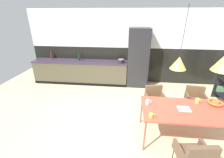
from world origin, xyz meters
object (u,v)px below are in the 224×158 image
at_px(bottle_wine_green, 79,57).
at_px(armchair_facing_counter, 195,97).
at_px(mug_dark_espresso, 151,116).
at_px(mug_glass_clear, 148,102).
at_px(pendant_lamp_over_table_near, 179,63).
at_px(mug_tall_blue, 198,101).
at_px(refrigerator_column, 138,58).
at_px(cooking_pot, 121,61).
at_px(dining_table, 189,111).
at_px(open_book, 184,109).
at_px(armchair_head_of_table, 155,97).
at_px(armchair_corner_seat, 196,155).
at_px(fruit_bowl, 215,102).
at_px(bottle_vinegar_dark, 52,55).

bearing_deg(bottle_wine_green, armchair_facing_counter, -25.91).
relative_size(mug_dark_espresso, mug_glass_clear, 0.98).
xyz_separation_m(mug_dark_espresso, pendant_lamp_over_table_near, (0.43, 0.32, 0.93)).
height_order(mug_tall_blue, mug_glass_clear, mug_glass_clear).
relative_size(refrigerator_column, cooking_pot, 10.14).
relative_size(refrigerator_column, pendant_lamp_over_table_near, 1.98).
relative_size(dining_table, mug_dark_espresso, 15.62).
xyz_separation_m(open_book, bottle_wine_green, (-3.04, 2.76, 0.25)).
xyz_separation_m(armchair_head_of_table, mug_tall_blue, (0.79, -0.63, 0.31)).
height_order(armchair_facing_counter, armchair_head_of_table, armchair_head_of_table).
distance_m(armchair_corner_seat, bottle_wine_green, 4.74).
bearing_deg(armchair_corner_seat, armchair_facing_counter, 62.18).
height_order(fruit_bowl, mug_tall_blue, mug_tall_blue).
bearing_deg(open_book, pendant_lamp_over_table_near, -174.99).
xyz_separation_m(armchair_corner_seat, open_book, (0.07, 0.91, 0.24)).
bearing_deg(armchair_head_of_table, armchair_corner_seat, 90.53).
distance_m(mug_dark_espresso, mug_glass_clear, 0.46).
distance_m(refrigerator_column, pendant_lamp_over_table_near, 2.83).
bearing_deg(armchair_head_of_table, dining_table, 109.26).
bearing_deg(armchair_facing_counter, refrigerator_column, -43.10).
xyz_separation_m(open_book, pendant_lamp_over_table_near, (-0.27, -0.02, 0.97)).
height_order(dining_table, armchair_head_of_table, armchair_head_of_table).
height_order(armchair_facing_counter, pendant_lamp_over_table_near, pendant_lamp_over_table_near).
bearing_deg(refrigerator_column, dining_table, -71.21).
bearing_deg(mug_glass_clear, open_book, -9.02).
height_order(fruit_bowl, open_book, fruit_bowl).
xyz_separation_m(armchair_head_of_table, fruit_bowl, (1.13, -0.65, 0.30)).
bearing_deg(pendant_lamp_over_table_near, fruit_bowl, 15.93).
bearing_deg(refrigerator_column, armchair_facing_counter, -49.54).
relative_size(dining_table, pendant_lamp_over_table_near, 1.76).
height_order(mug_dark_espresso, bottle_vinegar_dark, bottle_vinegar_dark).
bearing_deg(open_book, fruit_bowl, 19.89).
distance_m(armchair_head_of_table, fruit_bowl, 1.34).
distance_m(armchair_facing_counter, bottle_wine_green, 4.12).
relative_size(mug_tall_blue, cooking_pot, 0.66).
height_order(refrigerator_column, mug_glass_clear, refrigerator_column).
relative_size(refrigerator_column, armchair_corner_seat, 2.61).
xyz_separation_m(bottle_vinegar_dark, pendant_lamp_over_table_near, (3.92, -2.89, 0.71)).
bearing_deg(dining_table, armchair_head_of_table, 119.65).
xyz_separation_m(armchair_corner_seat, cooking_pot, (-1.35, 3.49, 0.45)).
height_order(mug_glass_clear, pendant_lamp_over_table_near, pendant_lamp_over_table_near).
bearing_deg(armchair_corner_seat, cooking_pot, 104.03).
xyz_separation_m(mug_glass_clear, bottle_vinegar_dark, (-3.48, 2.75, 0.22)).
distance_m(armchair_corner_seat, armchair_head_of_table, 1.85).
distance_m(mug_glass_clear, cooking_pot, 2.57).
height_order(refrigerator_column, cooking_pot, refrigerator_column).
bearing_deg(mug_dark_espresso, mug_tall_blue, 30.67).
bearing_deg(mug_glass_clear, cooking_pot, 105.90).
height_order(armchair_corner_seat, cooking_pot, cooking_pot).
xyz_separation_m(mug_glass_clear, cooking_pot, (-0.70, 2.47, 0.16)).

